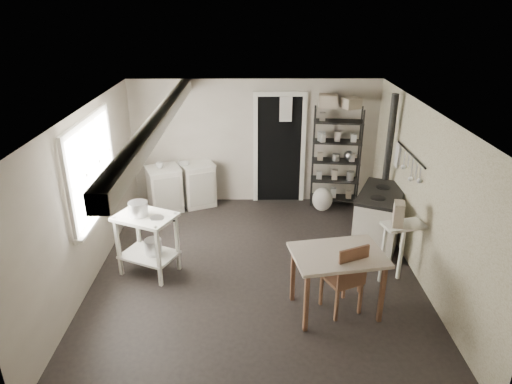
{
  "coord_description": "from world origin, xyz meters",
  "views": [
    {
      "loc": [
        -0.06,
        -5.55,
        3.62
      ],
      "look_at": [
        0.0,
        0.3,
        1.1
      ],
      "focal_mm": 32.0,
      "sensor_mm": 36.0,
      "label": 1
    }
  ],
  "objects_px": {
    "stockpot": "(139,212)",
    "flour_sack": "(322,198)",
    "stove": "(379,219)",
    "shelf_rack": "(336,156)",
    "work_table": "(336,284)",
    "base_cabinets": "(181,184)",
    "prep_table": "(148,247)",
    "chair": "(342,276)"
  },
  "relations": [
    {
      "from": "base_cabinets",
      "to": "work_table",
      "type": "distance_m",
      "value": 3.85
    },
    {
      "from": "prep_table",
      "to": "work_table",
      "type": "distance_m",
      "value": 2.62
    },
    {
      "from": "shelf_rack",
      "to": "chair",
      "type": "xyz_separation_m",
      "value": [
        -0.44,
        -3.18,
        -0.46
      ]
    },
    {
      "from": "stockpot",
      "to": "work_table",
      "type": "bearing_deg",
      "value": -19.43
    },
    {
      "from": "prep_table",
      "to": "stockpot",
      "type": "height_order",
      "value": "stockpot"
    },
    {
      "from": "base_cabinets",
      "to": "chair",
      "type": "xyz_separation_m",
      "value": [
        2.39,
        -3.05,
        0.02
      ]
    },
    {
      "from": "chair",
      "to": "flour_sack",
      "type": "height_order",
      "value": "chair"
    },
    {
      "from": "base_cabinets",
      "to": "shelf_rack",
      "type": "distance_m",
      "value": 2.87
    },
    {
      "from": "stockpot",
      "to": "work_table",
      "type": "xyz_separation_m",
      "value": [
        2.56,
        -0.9,
        -0.56
      ]
    },
    {
      "from": "stove",
      "to": "shelf_rack",
      "type": "bearing_deg",
      "value": 130.72
    },
    {
      "from": "shelf_rack",
      "to": "flour_sack",
      "type": "xyz_separation_m",
      "value": [
        -0.25,
        -0.31,
        -0.71
      ]
    },
    {
      "from": "work_table",
      "to": "flour_sack",
      "type": "height_order",
      "value": "work_table"
    },
    {
      "from": "base_cabinets",
      "to": "stove",
      "type": "relative_size",
      "value": 1.11
    },
    {
      "from": "stockpot",
      "to": "base_cabinets",
      "type": "bearing_deg",
      "value": 83.69
    },
    {
      "from": "prep_table",
      "to": "base_cabinets",
      "type": "relative_size",
      "value": 0.72
    },
    {
      "from": "prep_table",
      "to": "work_table",
      "type": "bearing_deg",
      "value": -19.74
    },
    {
      "from": "stove",
      "to": "flour_sack",
      "type": "xyz_separation_m",
      "value": [
        -0.69,
        1.23,
        -0.2
      ]
    },
    {
      "from": "chair",
      "to": "flour_sack",
      "type": "relative_size",
      "value": 2.2
    },
    {
      "from": "stockpot",
      "to": "flour_sack",
      "type": "distance_m",
      "value": 3.52
    },
    {
      "from": "stockpot",
      "to": "shelf_rack",
      "type": "bearing_deg",
      "value": 36.83
    },
    {
      "from": "stove",
      "to": "chair",
      "type": "bearing_deg",
      "value": -93.72
    },
    {
      "from": "work_table",
      "to": "base_cabinets",
      "type": "bearing_deg",
      "value": 127.0
    },
    {
      "from": "base_cabinets",
      "to": "shelf_rack",
      "type": "xyz_separation_m",
      "value": [
        2.83,
        0.12,
        0.49
      ]
    },
    {
      "from": "shelf_rack",
      "to": "stove",
      "type": "height_order",
      "value": "shelf_rack"
    },
    {
      "from": "chair",
      "to": "flour_sack",
      "type": "xyz_separation_m",
      "value": [
        0.19,
        2.87,
        -0.24
      ]
    },
    {
      "from": "shelf_rack",
      "to": "base_cabinets",
      "type": "bearing_deg",
      "value": -170.54
    },
    {
      "from": "prep_table",
      "to": "chair",
      "type": "height_order",
      "value": "chair"
    },
    {
      "from": "stockpot",
      "to": "base_cabinets",
      "type": "distance_m",
      "value": 2.24
    },
    {
      "from": "prep_table",
      "to": "flour_sack",
      "type": "relative_size",
      "value": 2.01
    },
    {
      "from": "prep_table",
      "to": "shelf_rack",
      "type": "xyz_separation_m",
      "value": [
        2.98,
        2.31,
        0.55
      ]
    },
    {
      "from": "base_cabinets",
      "to": "work_table",
      "type": "relative_size",
      "value": 1.16
    },
    {
      "from": "shelf_rack",
      "to": "work_table",
      "type": "bearing_deg",
      "value": -92.14
    },
    {
      "from": "base_cabinets",
      "to": "stove",
      "type": "bearing_deg",
      "value": -46.16
    },
    {
      "from": "chair",
      "to": "prep_table",
      "type": "bearing_deg",
      "value": 137.52
    },
    {
      "from": "stove",
      "to": "work_table",
      "type": "height_order",
      "value": "stove"
    },
    {
      "from": "prep_table",
      "to": "shelf_rack",
      "type": "height_order",
      "value": "shelf_rack"
    },
    {
      "from": "stove",
      "to": "chair",
      "type": "height_order",
      "value": "chair"
    },
    {
      "from": "shelf_rack",
      "to": "flour_sack",
      "type": "relative_size",
      "value": 4.13
    },
    {
      "from": "prep_table",
      "to": "stove",
      "type": "distance_m",
      "value": 3.51
    },
    {
      "from": "stockpot",
      "to": "base_cabinets",
      "type": "xyz_separation_m",
      "value": [
        0.24,
        2.17,
        -0.48
      ]
    },
    {
      "from": "work_table",
      "to": "chair",
      "type": "distance_m",
      "value": 0.13
    },
    {
      "from": "prep_table",
      "to": "chair",
      "type": "xyz_separation_m",
      "value": [
        2.54,
        -0.87,
        0.08
      ]
    }
  ]
}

